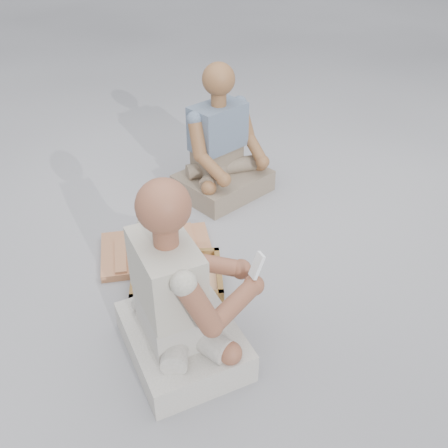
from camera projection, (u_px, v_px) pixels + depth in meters
name	position (u px, v px, depth m)	size (l,w,h in m)	color
ground	(244.00, 290.00, 2.49)	(60.00, 60.00, 0.00)	#A2A2A7
carved_panel	(157.00, 251.00, 2.73)	(0.60, 0.40, 0.04)	#AB6A42
tool_tray	(177.00, 277.00, 2.49)	(0.53, 0.48, 0.06)	brown
chisel_0	(177.00, 270.00, 2.51)	(0.07, 0.22, 0.02)	silver
chisel_1	(182.00, 275.00, 2.47)	(0.20, 0.13, 0.02)	silver
chisel_2	(191.00, 280.00, 2.45)	(0.22, 0.05, 0.02)	silver
chisel_3	(166.00, 259.00, 2.59)	(0.13, 0.20, 0.02)	silver
chisel_4	(184.00, 255.00, 2.61)	(0.06, 0.22, 0.02)	silver
chisel_5	(184.00, 281.00, 2.44)	(0.22, 0.07, 0.02)	silver
chisel_6	(190.00, 263.00, 2.57)	(0.13, 0.20, 0.02)	silver
chisel_7	(176.00, 285.00, 2.42)	(0.06, 0.22, 0.02)	silver
chisel_8	(170.00, 277.00, 2.48)	(0.06, 0.22, 0.02)	silver
wood_chip_0	(206.00, 308.00, 2.39)	(0.02, 0.01, 0.00)	tan
wood_chip_1	(224.00, 273.00, 2.60)	(0.02, 0.01, 0.00)	tan
wood_chip_2	(152.00, 257.00, 2.71)	(0.02, 0.01, 0.00)	tan
wood_chip_3	(222.00, 290.00, 2.49)	(0.02, 0.01, 0.00)	tan
wood_chip_4	(144.00, 302.00, 2.42)	(0.02, 0.01, 0.00)	tan
wood_chip_5	(174.00, 323.00, 2.30)	(0.02, 0.01, 0.00)	tan
wood_chip_6	(198.00, 279.00, 2.56)	(0.02, 0.01, 0.00)	tan
wood_chip_7	(137.00, 304.00, 2.41)	(0.02, 0.01, 0.00)	tan
wood_chip_8	(185.00, 274.00, 2.60)	(0.02, 0.01, 0.00)	tan
wood_chip_9	(221.00, 277.00, 2.57)	(0.02, 0.01, 0.00)	tan
wood_chip_10	(137.00, 332.00, 2.26)	(0.02, 0.01, 0.00)	tan
wood_chip_11	(131.00, 309.00, 2.38)	(0.02, 0.01, 0.00)	tan
wood_chip_12	(131.00, 251.00, 2.76)	(0.02, 0.01, 0.00)	tan
wood_chip_13	(155.00, 269.00, 2.63)	(0.02, 0.01, 0.00)	tan
wood_chip_14	(218.00, 251.00, 2.75)	(0.02, 0.01, 0.00)	tan
craftsman	(179.00, 302.00, 2.00)	(0.58, 0.57, 0.86)	beige
companion	(222.00, 153.00, 3.14)	(0.66, 0.59, 0.84)	#7A6758
mobile_phone	(257.00, 265.00, 2.00)	(0.06, 0.05, 0.11)	white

